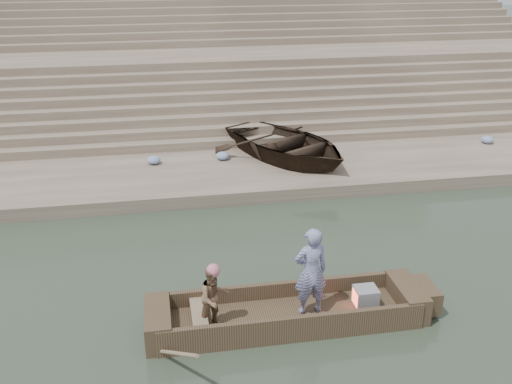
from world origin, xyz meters
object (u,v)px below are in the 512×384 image
object	(u,v)px
standing_man	(311,271)
rowing_man	(214,298)
main_rowboat	(287,318)
television	(365,297)
beached_rowboat	(287,144)

from	to	relation	value
standing_man	rowing_man	distance (m)	1.95
main_rowboat	standing_man	distance (m)	1.14
standing_man	television	world-z (taller)	standing_man
rowing_man	television	size ratio (longest dim) A/B	2.83
rowing_man	beached_rowboat	distance (m)	9.27
standing_man	beached_rowboat	xyz separation A→B (m)	(1.47, 8.47, -0.24)
standing_man	beached_rowboat	distance (m)	8.60
standing_man	rowing_man	size ratio (longest dim) A/B	1.43
standing_man	rowing_man	world-z (taller)	standing_man
beached_rowboat	television	bearing A→B (deg)	-121.80
standing_man	television	size ratio (longest dim) A/B	4.06
television	rowing_man	bearing A→B (deg)	-176.88
rowing_man	beached_rowboat	world-z (taller)	rowing_man
main_rowboat	rowing_man	xyz separation A→B (m)	(-1.46, -0.17, 0.76)
standing_man	television	xyz separation A→B (m)	(1.18, 0.02, -0.73)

